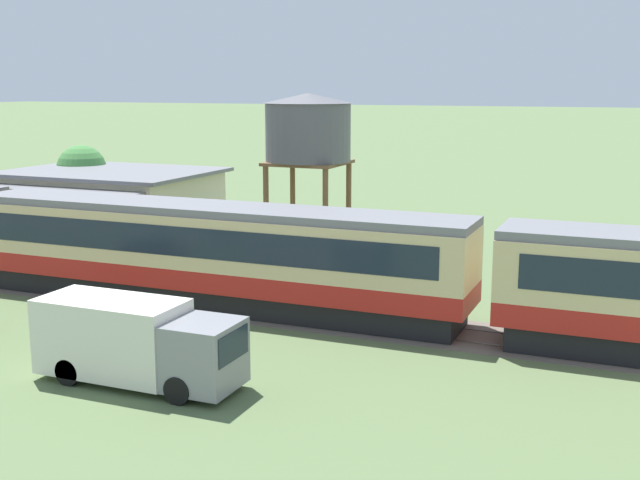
% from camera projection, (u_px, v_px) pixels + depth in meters
% --- Properties ---
extents(passenger_train, '(86.24, 3.09, 4.03)m').
position_uv_depth(passenger_train, '(494.00, 276.00, 27.19)').
color(passenger_train, '#AD1E19').
rests_on(passenger_train, ground_plane).
extents(railway_track, '(140.68, 3.60, 0.04)m').
position_uv_depth(railway_track, '(278.00, 313.00, 30.70)').
color(railway_track, '#665B51').
rests_on(railway_track, ground_plane).
extents(station_building, '(11.37, 9.61, 3.83)m').
position_uv_depth(station_building, '(111.00, 203.00, 45.75)').
color(station_building, beige).
rests_on(station_building, ground_plane).
extents(water_tower, '(4.54, 4.54, 8.19)m').
position_uv_depth(water_tower, '(308.00, 130.00, 40.46)').
color(water_tower, brown).
rests_on(water_tower, ground_plane).
extents(delivery_truck_grey, '(6.23, 2.07, 2.45)m').
position_uv_depth(delivery_truck_grey, '(136.00, 341.00, 23.29)').
color(delivery_truck_grey, gray).
rests_on(delivery_truck_grey, ground_plane).
extents(yard_tree_1, '(3.01, 3.01, 5.00)m').
position_uv_depth(yard_tree_1, '(82.00, 170.00, 48.81)').
color(yard_tree_1, brown).
rests_on(yard_tree_1, ground_plane).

